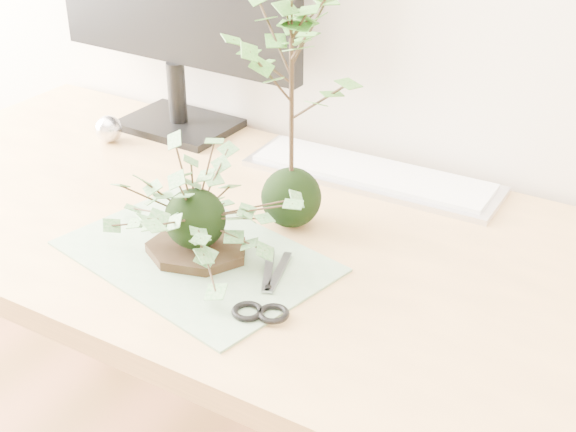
# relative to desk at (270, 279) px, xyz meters

# --- Properties ---
(desk) EXTENTS (1.60, 0.70, 0.74)m
(desk) POSITION_rel_desk_xyz_m (0.00, 0.00, 0.00)
(desk) COLOR #E0AC64
(desk) RESTS_ON ground_plane
(cutting_mat) EXTENTS (0.45, 0.35, 0.00)m
(cutting_mat) POSITION_rel_desk_xyz_m (-0.06, -0.12, 0.09)
(cutting_mat) COLOR gray
(cutting_mat) RESTS_ON desk
(stone_dish) EXTENTS (0.20, 0.20, 0.01)m
(stone_dish) POSITION_rel_desk_xyz_m (-0.06, -0.12, 0.10)
(stone_dish) COLOR black
(stone_dish) RESTS_ON cutting_mat
(ivy_kokedama) EXTENTS (0.31, 0.31, 0.19)m
(ivy_kokedama) POSITION_rel_desk_xyz_m (-0.06, -0.12, 0.20)
(ivy_kokedama) COLOR black
(ivy_kokedama) RESTS_ON stone_dish
(maple_kokedama) EXTENTS (0.26, 0.26, 0.41)m
(maple_kokedama) POSITION_rel_desk_xyz_m (0.01, 0.04, 0.38)
(maple_kokedama) COLOR black
(maple_kokedama) RESTS_ON desk
(keyboard) EXTENTS (0.48, 0.15, 0.02)m
(keyboard) POSITION_rel_desk_xyz_m (0.05, 0.27, 0.10)
(keyboard) COLOR silver
(keyboard) RESTS_ON desk
(foil_ball) EXTENTS (0.05, 0.05, 0.05)m
(foil_ball) POSITION_rel_desk_xyz_m (-0.47, 0.15, 0.12)
(foil_ball) COLOR silver
(foil_ball) RESTS_ON desk
(scissors) EXTENTS (0.09, 0.19, 0.01)m
(scissors) POSITION_rel_desk_xyz_m (0.09, -0.18, 0.10)
(scissors) COLOR gray
(scissors) RESTS_ON cutting_mat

